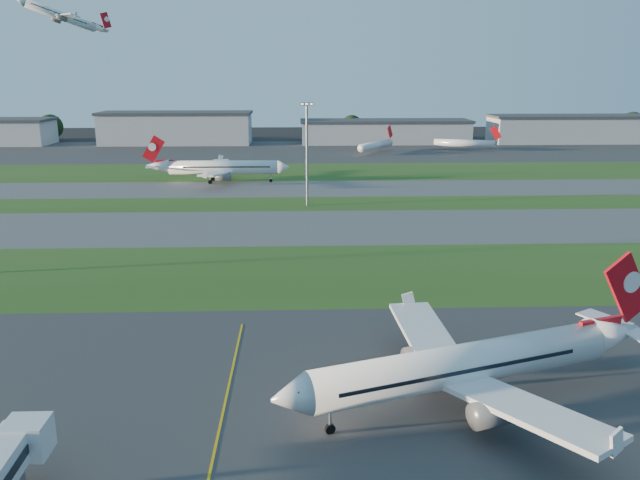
{
  "coord_description": "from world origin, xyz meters",
  "views": [
    {
      "loc": [
        12.63,
        -48.1,
        32.53
      ],
      "look_at": [
        16.08,
        47.45,
        7.0
      ],
      "focal_mm": 35.0,
      "sensor_mm": 36.0,
      "label": 1
    }
  ],
  "objects_px": {
    "airliner_parked": "(465,365)",
    "airliner_taxiing": "(222,168)",
    "mini_jet_far": "(465,143)",
    "light_mast_centre": "(307,147)",
    "mini_jet_near": "(376,145)"
  },
  "relations": [
    {
      "from": "airliner_taxiing",
      "to": "mini_jet_near",
      "type": "relative_size",
      "value": 1.69
    },
    {
      "from": "mini_jet_far",
      "to": "airliner_parked",
      "type": "bearing_deg",
      "value": -86.87
    },
    {
      "from": "airliner_parked",
      "to": "mini_jet_far",
      "type": "bearing_deg",
      "value": 56.48
    },
    {
      "from": "airliner_parked",
      "to": "airliner_taxiing",
      "type": "relative_size",
      "value": 0.94
    },
    {
      "from": "airliner_taxiing",
      "to": "mini_jet_near",
      "type": "distance_m",
      "value": 91.88
    },
    {
      "from": "mini_jet_near",
      "to": "light_mast_centre",
      "type": "bearing_deg",
      "value": -161.01
    },
    {
      "from": "mini_jet_near",
      "to": "mini_jet_far",
      "type": "bearing_deg",
      "value": -45.29
    },
    {
      "from": "mini_jet_far",
      "to": "light_mast_centre",
      "type": "distance_m",
      "value": 135.86
    },
    {
      "from": "airliner_parked",
      "to": "mini_jet_far",
      "type": "relative_size",
      "value": 1.41
    },
    {
      "from": "airliner_parked",
      "to": "mini_jet_near",
      "type": "xyz_separation_m",
      "value": [
        16.8,
        208.43,
        -1.15
      ]
    },
    {
      "from": "airliner_taxiing",
      "to": "mini_jet_near",
      "type": "xyz_separation_m",
      "value": [
        56.54,
        72.41,
        -1.26
      ]
    },
    {
      "from": "light_mast_centre",
      "to": "mini_jet_far",
      "type": "bearing_deg",
      "value": 58.49
    },
    {
      "from": "mini_jet_near",
      "to": "light_mast_centre",
      "type": "height_order",
      "value": "light_mast_centre"
    },
    {
      "from": "mini_jet_far",
      "to": "light_mast_centre",
      "type": "height_order",
      "value": "light_mast_centre"
    },
    {
      "from": "mini_jet_far",
      "to": "light_mast_centre",
      "type": "relative_size",
      "value": 1.08
    }
  ]
}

